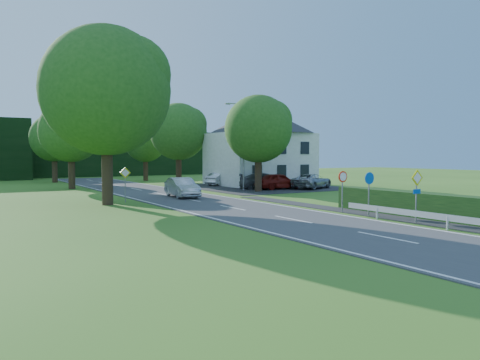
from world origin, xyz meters
TOP-DOWN VIEW (x-y plane):
  - road at (0.00, 20.00)m, footprint 7.00×80.00m
  - parking_pad at (12.00, 33.00)m, footprint 14.00×16.00m
  - line_edge_left at (-3.25, 20.00)m, footprint 0.12×80.00m
  - line_edge_right at (3.25, 20.00)m, footprint 0.12×80.00m
  - line_centre at (0.00, 20.00)m, footprint 0.12×80.00m
  - tree_main at (-6.00, 24.00)m, footprint 9.40×9.40m
  - tree_left_far at (-5.00, 40.00)m, footprint 7.00×7.00m
  - tree_right_far at (7.00, 42.00)m, footprint 7.40×7.40m
  - tree_left_back at (-4.50, 52.00)m, footprint 6.60×6.60m
  - tree_right_back at (6.00, 50.00)m, footprint 6.20×6.20m
  - tree_right_mid at (8.50, 28.00)m, footprint 7.00×7.00m
  - treeline_right at (8.00, 66.00)m, footprint 30.00×5.00m
  - house_white at (14.00, 36.00)m, footprint 10.60×8.40m
  - streetlight at (8.06, 30.00)m, footprint 2.03×0.18m
  - sign_priority_right at (4.30, 7.98)m, footprint 0.78×0.09m
  - sign_roundabout at (4.30, 10.98)m, footprint 0.64×0.08m
  - sign_speed_limit at (4.30, 12.97)m, footprint 0.64×0.11m
  - sign_priority_left at (-4.50, 24.98)m, footprint 0.78×0.09m
  - moving_car at (0.30, 26.19)m, footprint 2.06×4.66m
  - motorcycle at (1.80, 30.80)m, footprint 1.47×2.29m
  - parked_car_red at (11.46, 29.03)m, footprint 4.60×2.04m
  - parked_car_silver_a at (9.69, 37.00)m, footprint 4.26×3.07m
  - parked_car_grey at (10.80, 30.20)m, footprint 5.45×4.42m
  - parked_car_silver_b at (14.72, 28.08)m, footprint 5.58×4.21m
  - parasol at (10.95, 35.00)m, footprint 2.21×2.24m

SIDE VIEW (x-z plane):
  - road at x=0.00m, z-range 0.00..0.04m
  - parking_pad at x=12.00m, z-range 0.00..0.04m
  - line_edge_left at x=-3.25m, z-range 0.04..0.05m
  - line_edge_right at x=3.25m, z-range 0.04..0.05m
  - line_centre at x=0.00m, z-range 0.04..0.05m
  - motorcycle at x=1.80m, z-range 0.04..1.18m
  - parked_car_silver_a at x=9.69m, z-range 0.04..1.37m
  - parked_car_silver_b at x=14.72m, z-range 0.04..1.45m
  - parked_car_grey at x=10.80m, z-range 0.04..1.52m
  - moving_car at x=0.30m, z-range 0.04..1.53m
  - parked_car_red at x=11.46m, z-range 0.04..1.58m
  - parasol at x=10.95m, z-range 0.04..1.76m
  - sign_roundabout at x=4.30m, z-range 0.49..2.86m
  - sign_priority_left at x=-4.50m, z-range 0.50..2.94m
  - sign_speed_limit at x=4.30m, z-range 0.58..2.95m
  - sign_priority_right at x=4.30m, z-range 0.50..3.09m
  - treeline_right at x=8.00m, z-range 0.00..7.00m
  - tree_right_back at x=6.00m, z-range 0.00..7.56m
  - tree_left_back at x=-4.50m, z-range 0.00..8.07m
  - tree_left_far at x=-5.00m, z-range 0.00..8.58m
  - tree_right_mid at x=8.50m, z-range 0.00..8.58m
  - house_white at x=14.00m, z-range 0.11..8.71m
  - streetlight at x=8.06m, z-range 0.46..8.46m
  - tree_right_far at x=7.00m, z-range 0.00..9.09m
  - tree_main at x=-6.00m, z-range 0.00..11.64m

